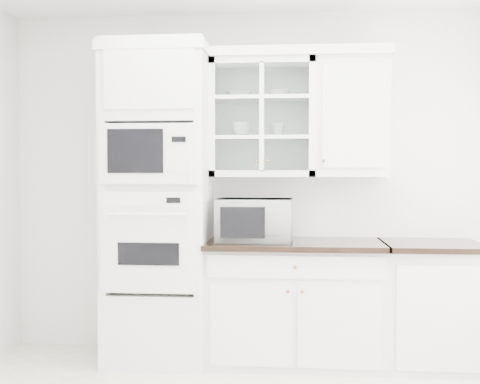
{
  "coord_description": "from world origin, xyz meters",
  "views": [
    {
      "loc": [
        0.26,
        -3.07,
        1.44
      ],
      "look_at": [
        -0.1,
        1.05,
        1.3
      ],
      "focal_mm": 45.0,
      "sensor_mm": 36.0,
      "label": 1
    }
  ],
  "objects": [
    {
      "name": "countertop_microwave",
      "position": [
        -0.02,
        1.41,
        1.08
      ],
      "size": [
        0.57,
        0.49,
        0.32
      ],
      "primitive_type": "imported",
      "rotation": [
        0.0,
        0.0,
        3.08
      ],
      "color": "white",
      "rests_on": "base_cabinet_run"
    },
    {
      "name": "room_shell",
      "position": [
        0.0,
        0.43,
        1.78
      ],
      "size": [
        4.0,
        3.5,
        2.7
      ],
      "color": "white",
      "rests_on": "ground"
    },
    {
      "name": "cup_b",
      "position": [
        0.15,
        1.57,
        1.76
      ],
      "size": [
        0.11,
        0.11,
        0.1
      ],
      "primitive_type": "imported",
      "rotation": [
        0.0,
        0.0,
        0.03
      ],
      "color": "white",
      "rests_on": "upper_cabinet_glass"
    },
    {
      "name": "bowl_a",
      "position": [
        -0.16,
        1.58,
        2.03
      ],
      "size": [
        0.25,
        0.25,
        0.05
      ],
      "primitive_type": "imported",
      "rotation": [
        0.0,
        0.0,
        0.24
      ],
      "color": "white",
      "rests_on": "upper_cabinet_glass"
    },
    {
      "name": "crown_molding",
      "position": [
        -0.07,
        1.56,
        2.33
      ],
      "size": [
        2.14,
        0.38,
        0.07
      ],
      "primitive_type": "cube",
      "color": "white",
      "rests_on": "room_shell"
    },
    {
      "name": "cup_a",
      "position": [
        -0.14,
        1.58,
        1.77
      ],
      "size": [
        0.14,
        0.14,
        0.11
      ],
      "primitive_type": "imported",
      "rotation": [
        0.0,
        0.0,
        -0.01
      ],
      "color": "white",
      "rests_on": "upper_cabinet_glass"
    },
    {
      "name": "bowl_b",
      "position": [
        0.16,
        1.57,
        2.04
      ],
      "size": [
        0.21,
        0.21,
        0.05
      ],
      "primitive_type": "imported",
      "rotation": [
        0.0,
        0.0,
        -0.23
      ],
      "color": "white",
      "rests_on": "upper_cabinet_glass"
    },
    {
      "name": "extra_base_cabinet",
      "position": [
        1.28,
        1.45,
        0.46
      ],
      "size": [
        0.72,
        0.67,
        0.92
      ],
      "color": "white",
      "rests_on": "ground"
    },
    {
      "name": "upper_cabinet_solid",
      "position": [
        0.71,
        1.58,
        1.85
      ],
      "size": [
        0.55,
        0.33,
        0.9
      ],
      "primitive_type": "cube",
      "color": "white",
      "rests_on": "room_shell"
    },
    {
      "name": "base_cabinet_run",
      "position": [
        0.28,
        1.45,
        0.46
      ],
      "size": [
        1.32,
        0.67,
        0.92
      ],
      "color": "white",
      "rests_on": "ground"
    },
    {
      "name": "upper_cabinet_glass",
      "position": [
        0.03,
        1.58,
        1.85
      ],
      "size": [
        0.8,
        0.33,
        0.9
      ],
      "color": "white",
      "rests_on": "room_shell"
    },
    {
      "name": "oven_column",
      "position": [
        -0.75,
        1.42,
        1.2
      ],
      "size": [
        0.76,
        0.68,
        2.4
      ],
      "color": "white",
      "rests_on": "ground"
    }
  ]
}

